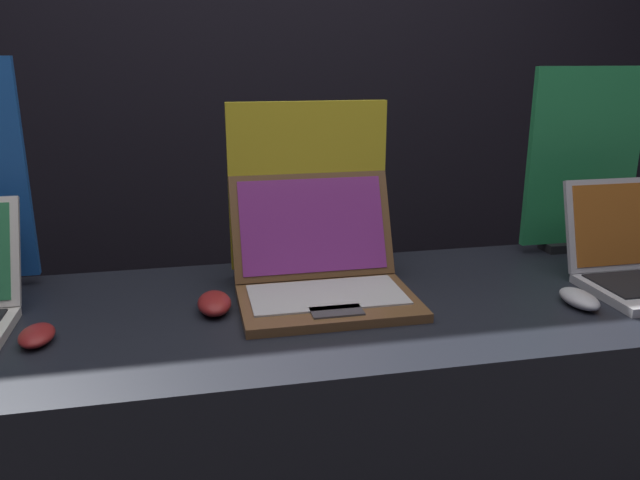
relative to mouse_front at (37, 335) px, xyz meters
The scene contains 8 objects.
wall_back 1.55m from the mouse_front, 66.90° to the left, with size 8.00×0.05×2.80m.
display_counter 0.75m from the mouse_front, ahead, with size 2.06×0.66×0.91m.
mouse_front is the anchor object (origin of this frame).
laptop_middle 0.60m from the mouse_front, 12.07° to the left, with size 0.39×0.36×0.26m.
mouse_middle 0.35m from the mouse_front, 13.47° to the left, with size 0.07×0.12×0.04m.
promo_stand_middle 0.68m from the mouse_front, 26.27° to the left, with size 0.39×0.07×0.43m.
mouse_back 1.13m from the mouse_front, ahead, with size 0.06×0.12×0.03m.
promo_stand_back 1.42m from the mouse_front, 13.50° to the left, with size 0.33×0.07×0.50m.
Camera 1 is at (-0.27, -0.92, 1.44)m, focal length 35.00 mm.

